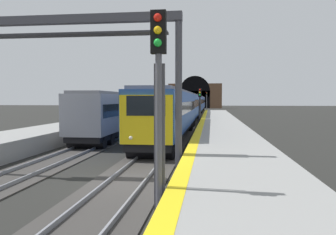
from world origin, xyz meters
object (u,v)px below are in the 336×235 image
(railway_signal_far, at_px, (207,99))
(overhead_signal_gantry, at_px, (73,54))
(train_main_approaching, at_px, (192,105))
(railway_signal_mid, at_px, (200,103))
(train_adjacent_platform, at_px, (145,108))
(railway_signal_near, at_px, (159,100))

(railway_signal_far, height_order, overhead_signal_gantry, overhead_signal_gantry)
(train_main_approaching, xyz_separation_m, railway_signal_far, (48.09, -1.95, 0.96))
(train_main_approaching, height_order, railway_signal_mid, railway_signal_mid)
(train_adjacent_platform, distance_m, railway_signal_near, 33.87)
(train_adjacent_platform, relative_size, railway_signal_mid, 9.20)
(train_main_approaching, height_order, railway_signal_near, railway_signal_near)
(railway_signal_mid, bearing_deg, train_adjacent_platform, -98.70)
(railway_signal_near, bearing_deg, railway_signal_far, -180.00)
(railway_signal_mid, bearing_deg, railway_signal_near, 0.00)
(train_adjacent_platform, relative_size, railway_signal_far, 7.55)
(train_adjacent_platform, xyz_separation_m, railway_signal_mid, (-1.05, -6.89, 0.62))
(railway_signal_far, relative_size, overhead_signal_gantry, 0.62)
(train_main_approaching, distance_m, railway_signal_far, 48.14)
(railway_signal_near, height_order, railway_signal_mid, railway_signal_near)
(railway_signal_mid, distance_m, overhead_signal_gantry, 27.25)
(railway_signal_mid, xyz_separation_m, railway_signal_far, (67.57, -0.00, 0.45))
(train_main_approaching, bearing_deg, railway_signal_far, 177.87)
(overhead_signal_gantry, bearing_deg, train_main_approaching, -3.06)
(train_main_approaching, relative_size, railway_signal_near, 15.75)
(railway_signal_near, height_order, overhead_signal_gantry, overhead_signal_gantry)
(train_main_approaching, bearing_deg, train_adjacent_platform, -14.81)
(railway_signal_far, bearing_deg, overhead_signal_gantry, -2.68)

